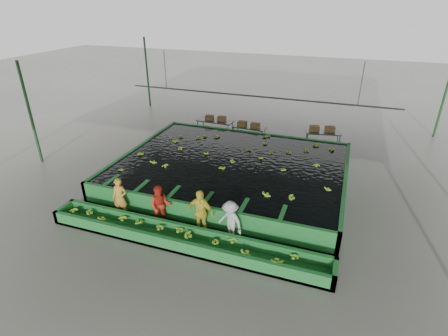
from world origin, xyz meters
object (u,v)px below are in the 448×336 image
(packing_table_right, at_px, (322,139))
(box_stack_mid, at_px, (249,127))
(worker_b, at_px, (160,206))
(worker_c, at_px, (200,212))
(packing_table_mid, at_px, (249,134))
(sorting_trough, at_px, (183,239))
(packing_table_left, at_px, (215,128))
(flotation_tank, at_px, (231,170))
(worker_a, at_px, (120,198))
(box_stack_right, at_px, (322,131))
(box_stack_left, at_px, (216,120))
(worker_d, at_px, (230,221))

(packing_table_right, relative_size, box_stack_mid, 1.46)
(worker_b, bearing_deg, worker_c, -23.31)
(packing_table_mid, xyz_separation_m, packing_table_right, (4.09, 0.53, 0.00))
(sorting_trough, height_order, packing_table_left, packing_table_left)
(flotation_tank, bearing_deg, packing_table_mid, 96.52)
(sorting_trough, height_order, worker_b, worker_b)
(worker_c, height_order, box_stack_mid, worker_c)
(worker_a, height_order, worker_c, worker_c)
(worker_a, xyz_separation_m, packing_table_left, (0.27, 9.20, -0.30))
(sorting_trough, height_order, box_stack_right, box_stack_right)
(packing_table_right, relative_size, box_stack_left, 1.53)
(worker_b, distance_m, packing_table_right, 10.77)
(worker_b, xyz_separation_m, packing_table_right, (4.78, 9.64, -0.37))
(sorting_trough, bearing_deg, box_stack_mid, 93.32)
(worker_d, relative_size, packing_table_mid, 0.80)
(worker_d, xyz_separation_m, box_stack_mid, (-1.98, 9.04, 0.10))
(flotation_tank, xyz_separation_m, packing_table_left, (-2.68, 4.90, 0.04))
(flotation_tank, height_order, packing_table_mid, flotation_tank)
(sorting_trough, distance_m, box_stack_left, 10.36)
(flotation_tank, xyz_separation_m, box_stack_left, (-2.65, 4.89, 0.53))
(worker_d, bearing_deg, box_stack_right, 100.40)
(flotation_tank, distance_m, worker_b, 4.49)
(box_stack_mid, bearing_deg, worker_b, -94.25)
(packing_table_left, bearing_deg, packing_table_mid, -2.13)
(worker_d, bearing_deg, sorting_trough, -128.24)
(packing_table_mid, bearing_deg, flotation_tank, -83.48)
(packing_table_right, bearing_deg, sorting_trough, -108.72)
(worker_a, relative_size, worker_b, 0.99)
(sorting_trough, height_order, packing_table_right, packing_table_right)
(box_stack_mid, bearing_deg, packing_table_left, 175.77)
(sorting_trough, relative_size, box_stack_right, 7.40)
(worker_c, distance_m, packing_table_left, 9.68)
(flotation_tank, height_order, worker_c, worker_c)
(sorting_trough, xyz_separation_m, packing_table_right, (3.54, 10.44, 0.18))
(flotation_tank, distance_m, sorting_trough, 5.10)
(flotation_tank, height_order, packing_table_right, flotation_tank)
(flotation_tank, distance_m, packing_table_mid, 4.85)
(sorting_trough, bearing_deg, worker_b, 147.23)
(worker_c, bearing_deg, packing_table_right, 76.16)
(packing_table_left, xyz_separation_m, box_stack_left, (0.04, -0.01, 0.49))
(flotation_tank, relative_size, worker_d, 6.60)
(worker_c, bearing_deg, box_stack_left, 112.51)
(worker_c, distance_m, packing_table_right, 10.18)
(packing_table_left, distance_m, box_stack_mid, 2.15)
(worker_c, xyz_separation_m, box_stack_mid, (-0.88, 9.04, -0.01))
(worker_b, distance_m, worker_d, 2.65)
(packing_table_right, relative_size, box_stack_right, 1.40)
(packing_table_mid, bearing_deg, box_stack_right, 8.76)
(worker_b, distance_m, box_stack_right, 10.80)
(worker_a, xyz_separation_m, box_stack_left, (0.31, 9.19, 0.19))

